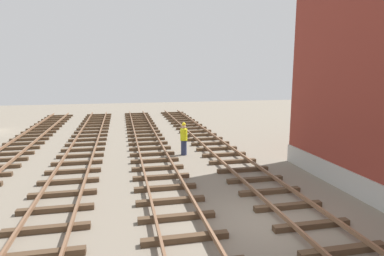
# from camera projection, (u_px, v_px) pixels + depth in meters

# --- Properties ---
(ground_plane) EXTENTS (80.00, 80.00, 0.00)m
(ground_plane) POSITION_uv_depth(u_px,v_px,m) (267.00, 221.00, 10.47)
(ground_plane) COLOR slate
(track_near_building) EXTENTS (2.50, 55.02, 0.32)m
(track_near_building) POSITION_uv_depth(u_px,v_px,m) (299.00, 214.00, 10.68)
(track_near_building) COLOR #4C3826
(track_near_building) RESTS_ON ground
(track_centre) EXTENTS (2.50, 55.02, 0.32)m
(track_centre) POSITION_uv_depth(u_px,v_px,m) (181.00, 226.00, 9.86)
(track_centre) COLOR #4C3826
(track_centre) RESTS_ON ground
(track_far) EXTENTS (2.50, 55.02, 0.32)m
(track_far) POSITION_uv_depth(u_px,v_px,m) (41.00, 240.00, 9.04)
(track_far) COLOR #4C3826
(track_far) RESTS_ON ground
(track_worker_foreground) EXTENTS (0.40, 0.40, 1.87)m
(track_worker_foreground) POSITION_uv_depth(u_px,v_px,m) (184.00, 139.00, 18.51)
(track_worker_foreground) COLOR #262D4C
(track_worker_foreground) RESTS_ON ground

